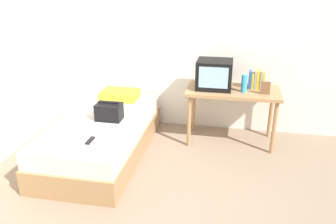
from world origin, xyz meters
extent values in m
plane|color=#84705B|center=(0.00, 0.00, 0.00)|extent=(8.00, 8.00, 0.00)
cube|color=silver|center=(0.00, 2.00, 1.30)|extent=(5.20, 0.10, 2.60)
cube|color=#9E754C|center=(-0.83, 0.89, 0.14)|extent=(1.00, 2.00, 0.27)
cube|color=beige|center=(-0.83, 0.89, 0.37)|extent=(0.97, 1.94, 0.19)
cube|color=#9E754C|center=(0.69, 1.54, 0.70)|extent=(1.16, 0.60, 0.04)
cylinder|color=#9E754C|center=(0.17, 1.30, 0.34)|extent=(0.05, 0.05, 0.68)
cylinder|color=#9E754C|center=(1.21, 1.30, 0.34)|extent=(0.05, 0.05, 0.68)
cylinder|color=#9E754C|center=(0.17, 1.78, 0.34)|extent=(0.05, 0.05, 0.68)
cylinder|color=#9E754C|center=(1.21, 1.78, 0.34)|extent=(0.05, 0.05, 0.68)
cube|color=black|center=(0.45, 1.55, 0.90)|extent=(0.44, 0.38, 0.36)
cube|color=#8CB2E0|center=(0.45, 1.36, 0.91)|extent=(0.35, 0.01, 0.26)
cylinder|color=#3399DB|center=(0.82, 1.46, 0.83)|extent=(0.07, 0.07, 0.22)
cube|color=#2D5699|center=(0.89, 1.65, 0.84)|extent=(0.03, 0.14, 0.23)
cube|color=gold|center=(0.93, 1.65, 0.82)|extent=(0.03, 0.14, 0.20)
cube|color=gray|center=(0.96, 1.65, 0.84)|extent=(0.03, 0.15, 0.23)
cube|color=gold|center=(0.99, 1.65, 0.84)|extent=(0.04, 0.15, 0.23)
cube|color=gray|center=(1.03, 1.65, 0.84)|extent=(0.03, 0.16, 0.24)
cube|color=gold|center=(1.06, 1.65, 0.83)|extent=(0.02, 0.16, 0.21)
cube|color=brown|center=(1.07, 1.42, 0.80)|extent=(0.11, 0.02, 0.16)
cube|color=yellow|center=(-0.83, 1.60, 0.53)|extent=(0.49, 0.34, 0.12)
cube|color=black|center=(-0.72, 0.88, 0.57)|extent=(0.30, 0.20, 0.20)
cylinder|color=black|center=(-0.72, 0.88, 0.68)|extent=(0.24, 0.02, 0.02)
cube|color=white|center=(-1.03, 0.57, 0.47)|extent=(0.21, 0.29, 0.01)
cube|color=black|center=(-0.72, 0.30, 0.48)|extent=(0.04, 0.16, 0.02)
cube|color=#B7B7BC|center=(-1.09, 1.13, 0.48)|extent=(0.04, 0.14, 0.02)
camera|label=1|loc=(0.66, -2.59, 2.06)|focal=36.11mm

